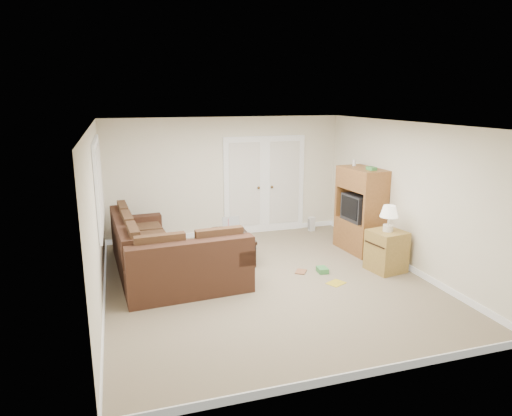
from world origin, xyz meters
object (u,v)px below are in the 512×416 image
object	(u,v)px
coffee_table	(234,245)
side_cabinet	(387,247)
tv_armoire	(361,210)
sectional_sofa	(162,257)

from	to	relation	value
coffee_table	side_cabinet	xyz separation A→B (m)	(2.33, -1.36, 0.16)
tv_armoire	side_cabinet	bearing A→B (deg)	-100.00
coffee_table	side_cabinet	world-z (taller)	side_cabinet
coffee_table	tv_armoire	xyz separation A→B (m)	(2.43, -0.28, 0.56)
tv_armoire	side_cabinet	distance (m)	1.15
coffee_table	side_cabinet	size ratio (longest dim) A/B	1.00
tv_armoire	side_cabinet	world-z (taller)	tv_armoire
sectional_sofa	coffee_table	world-z (taller)	sectional_sofa
tv_armoire	side_cabinet	xyz separation A→B (m)	(-0.10, -1.08, -0.40)
sectional_sofa	tv_armoire	size ratio (longest dim) A/B	1.69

